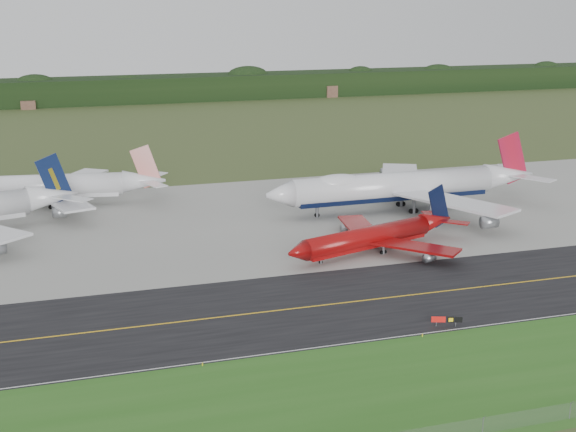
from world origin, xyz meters
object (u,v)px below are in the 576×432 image
(jet_red_737, at_px, (376,236))
(jet_star_tail, at_px, (52,187))
(jet_ba_747, at_px, (402,186))
(taxiway_sign, at_px, (447,320))

(jet_red_737, distance_m, jet_star_tail, 83.69)
(jet_ba_747, relative_size, taxiway_sign, 15.16)
(jet_star_tail, height_order, taxiway_sign, jet_star_tail)
(jet_ba_747, bearing_deg, jet_star_tail, 160.20)
(jet_ba_747, height_order, taxiway_sign, jet_ba_747)
(jet_red_737, relative_size, jet_star_tail, 0.75)
(jet_red_737, bearing_deg, jet_ba_747, 56.24)
(jet_ba_747, relative_size, jet_red_737, 1.68)
(taxiway_sign, bearing_deg, jet_red_737, 83.37)
(jet_red_737, height_order, jet_star_tail, jet_star_tail)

